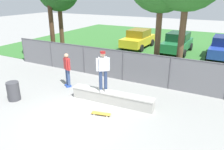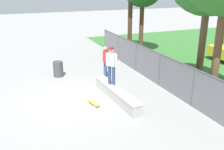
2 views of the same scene
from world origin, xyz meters
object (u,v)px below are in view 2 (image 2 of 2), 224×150
at_px(skateboard, 93,103).
at_px(trash_bin, 58,69).
at_px(skateboarder, 111,65).
at_px(concrete_ledge, 116,94).
at_px(bystander, 105,61).

height_order(skateboard, trash_bin, trash_bin).
height_order(skateboarder, trash_bin, skateboarder).
distance_m(skateboard, trash_bin, 4.37).
bearing_deg(skateboard, trash_bin, -170.92).
bearing_deg(skateboard, skateboarder, 115.08).
bearing_deg(concrete_ledge, skateboard, -85.11).
xyz_separation_m(concrete_ledge, skateboard, (0.10, -1.14, -0.20)).
relative_size(skateboard, trash_bin, 0.93).
bearing_deg(skateboard, bystander, 150.34).
distance_m(concrete_ledge, trash_bin, 4.58).
relative_size(bystander, trash_bin, 2.06).
relative_size(skateboarder, bystander, 1.01).
bearing_deg(concrete_ledge, skateboarder, -171.06).
distance_m(skateboarder, bystander, 2.69).
xyz_separation_m(concrete_ledge, skateboarder, (-0.41, -0.06, 1.30)).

